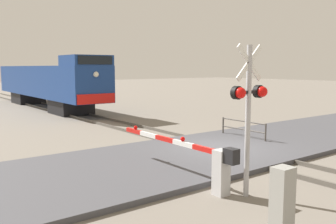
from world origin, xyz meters
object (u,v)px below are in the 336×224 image
(crossing_signal, at_px, (249,104))
(guard_railing, at_px, (243,127))
(crossing_gate, at_px, (206,160))
(utility_cabinet, at_px, (282,204))
(locomotive, at_px, (47,82))

(crossing_signal, height_order, guard_railing, crossing_signal)
(crossing_gate, distance_m, utility_cabinet, 3.30)
(crossing_signal, height_order, crossing_gate, crossing_signal)
(locomotive, xyz_separation_m, crossing_signal, (-3.18, -24.35, 0.33))
(crossing_signal, relative_size, guard_railing, 1.50)
(crossing_gate, height_order, utility_cabinet, utility_cabinet)
(locomotive, bearing_deg, guard_railing, -82.57)
(crossing_gate, height_order, guard_railing, crossing_gate)
(guard_railing, bearing_deg, crossing_signal, -137.96)
(utility_cabinet, bearing_deg, crossing_gate, 73.84)
(crossing_gate, bearing_deg, crossing_signal, -66.59)
(guard_railing, bearing_deg, crossing_gate, -146.77)
(crossing_gate, xyz_separation_m, guard_railing, (6.16, 4.03, -0.21))
(crossing_signal, distance_m, guard_railing, 7.88)
(crossing_signal, xyz_separation_m, crossing_gate, (-0.47, 1.09, -1.65))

